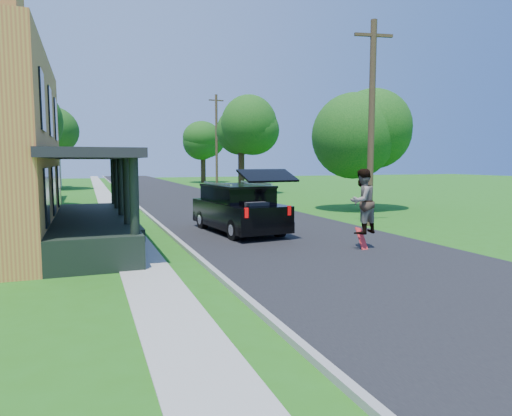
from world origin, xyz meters
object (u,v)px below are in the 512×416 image
object	(u,v)px
black_suv	(239,208)
skateboarder	(362,201)
tree_right_near	(366,126)
utility_pole_near	(371,121)

from	to	relation	value
black_suv	skateboarder	world-z (taller)	skateboarder
black_suv	tree_right_near	size ratio (longest dim) A/B	0.78
black_suv	tree_right_near	xyz separation A→B (m)	(9.17, 5.08, 3.78)
skateboarder	tree_right_near	bearing A→B (deg)	-143.60
black_suv	utility_pole_near	size ratio (longest dim) A/B	0.64
black_suv	utility_pole_near	distance (m)	6.87
black_suv	utility_pole_near	bearing A→B (deg)	-7.70
skateboarder	utility_pole_near	bearing A→B (deg)	-146.12
black_suv	skateboarder	bearing A→B (deg)	-67.63
skateboarder	tree_right_near	xyz separation A→B (m)	(6.64, 9.74, 3.21)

